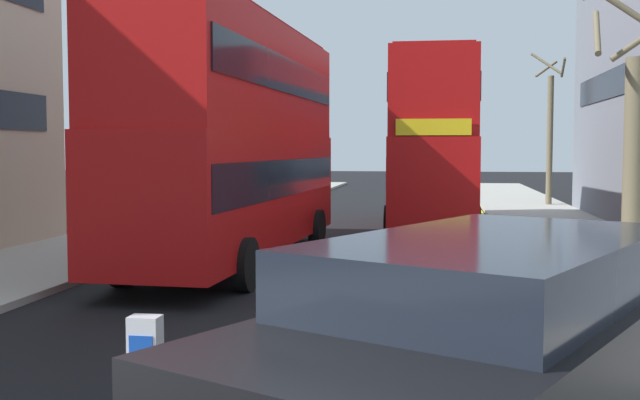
% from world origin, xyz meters
% --- Properties ---
extents(sidewalk_right, '(4.00, 80.00, 0.14)m').
position_xyz_m(sidewalk_right, '(6.50, 16.00, 0.07)').
color(sidewalk_right, '#ADA89E').
rests_on(sidewalk_right, ground).
extents(sidewalk_left, '(4.00, 80.00, 0.14)m').
position_xyz_m(sidewalk_left, '(-6.50, 16.00, 0.07)').
color(sidewalk_left, '#ADA89E').
rests_on(sidewalk_left, ground).
extents(kerb_line_outer, '(0.10, 56.00, 0.01)m').
position_xyz_m(kerb_line_outer, '(4.40, 14.00, 0.00)').
color(kerb_line_outer, yellow).
rests_on(kerb_line_outer, ground).
extents(kerb_line_inner, '(0.10, 56.00, 0.01)m').
position_xyz_m(kerb_line_inner, '(4.24, 14.00, 0.00)').
color(kerb_line_inner, yellow).
rests_on(kerb_line_inner, ground).
extents(keep_left_bollard, '(0.36, 0.28, 1.11)m').
position_xyz_m(keep_left_bollard, '(0.00, 4.07, 0.61)').
color(keep_left_bollard, silver).
rests_on(keep_left_bollard, traffic_island).
extents(double_decker_bus_away, '(3.14, 10.90, 5.64)m').
position_xyz_m(double_decker_bus_away, '(-2.13, 14.95, 3.03)').
color(double_decker_bus_away, '#B20F0F').
rests_on(double_decker_bus_away, ground).
extents(double_decker_bus_oncoming, '(2.93, 10.85, 5.64)m').
position_xyz_m(double_decker_bus_oncoming, '(2.33, 23.56, 3.03)').
color(double_decker_bus_oncoming, '#B20F0F').
rests_on(double_decker_bus_oncoming, ground).
extents(taxi_minivan, '(3.82, 5.14, 2.12)m').
position_xyz_m(taxi_minivan, '(2.89, 2.70, 1.07)').
color(taxi_minivan, black).
rests_on(taxi_minivan, ground).
extents(street_tree_near, '(1.59, 1.71, 6.95)m').
position_xyz_m(street_tree_near, '(7.62, 34.12, 3.49)').
color(street_tree_near, '#6B6047').
rests_on(street_tree_near, sidewalk_right).
extents(street_tree_mid, '(1.64, 1.69, 5.43)m').
position_xyz_m(street_tree_mid, '(6.30, 13.13, 2.63)').
color(street_tree_mid, '#6B6047').
rests_on(street_tree_mid, sidewalk_right).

